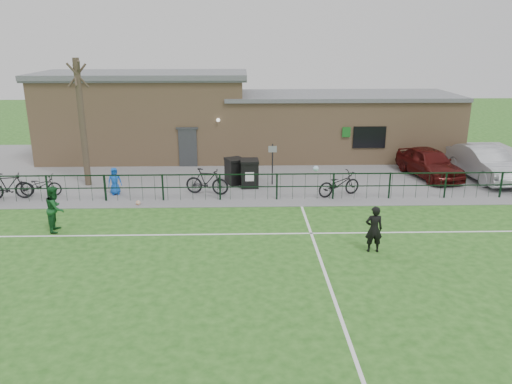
{
  "coord_description": "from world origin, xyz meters",
  "views": [
    {
      "loc": [
        -0.49,
        -12.96,
        6.93
      ],
      "look_at": [
        0.0,
        5.0,
        1.3
      ],
      "focal_mm": 35.0,
      "sensor_mm": 36.0,
      "label": 1
    }
  ],
  "objects_px": {
    "wheelie_bin_left": "(249,174)",
    "spectator_child": "(115,181)",
    "bicycle_b": "(9,186)",
    "sign_post": "(272,164)",
    "car_maroon": "(429,163)",
    "wheelie_bin_right": "(235,172)",
    "car_silver": "(484,163)",
    "bicycle_e": "(339,184)",
    "outfield_player": "(55,209)",
    "bicycle_c": "(41,185)",
    "bicycle_d": "(207,181)",
    "ball_ground": "(138,203)",
    "bare_tree": "(82,124)"
  },
  "relations": [
    {
      "from": "bicycle_b",
      "to": "bicycle_d",
      "type": "height_order",
      "value": "bicycle_d"
    },
    {
      "from": "bicycle_e",
      "to": "ball_ground",
      "type": "xyz_separation_m",
      "value": [
        -8.83,
        -1.04,
        -0.47
      ]
    },
    {
      "from": "sign_post",
      "to": "bicycle_e",
      "type": "xyz_separation_m",
      "value": [
        2.9,
        -1.86,
        -0.45
      ]
    },
    {
      "from": "car_silver",
      "to": "bicycle_e",
      "type": "height_order",
      "value": "car_silver"
    },
    {
      "from": "bicycle_c",
      "to": "spectator_child",
      "type": "relative_size",
      "value": 1.48
    },
    {
      "from": "sign_post",
      "to": "outfield_player",
      "type": "bearing_deg",
      "value": -145.51
    },
    {
      "from": "bicycle_b",
      "to": "outfield_player",
      "type": "relative_size",
      "value": 1.17
    },
    {
      "from": "bicycle_b",
      "to": "spectator_child",
      "type": "distance_m",
      "value": 4.54
    },
    {
      "from": "spectator_child",
      "to": "bicycle_e",
      "type": "bearing_deg",
      "value": -23.73
    },
    {
      "from": "car_maroon",
      "to": "car_silver",
      "type": "xyz_separation_m",
      "value": [
        2.64,
        -0.42,
        0.07
      ]
    },
    {
      "from": "bicycle_e",
      "to": "outfield_player",
      "type": "distance_m",
      "value": 11.9
    },
    {
      "from": "bicycle_d",
      "to": "wheelie_bin_left",
      "type": "bearing_deg",
      "value": -46.5
    },
    {
      "from": "bicycle_b",
      "to": "spectator_child",
      "type": "height_order",
      "value": "spectator_child"
    },
    {
      "from": "bicycle_c",
      "to": "bicycle_d",
      "type": "relative_size",
      "value": 0.92
    },
    {
      "from": "car_maroon",
      "to": "bicycle_c",
      "type": "relative_size",
      "value": 2.39
    },
    {
      "from": "bicycle_b",
      "to": "bicycle_d",
      "type": "xyz_separation_m",
      "value": [
        8.68,
        0.5,
        0.0
      ]
    },
    {
      "from": "car_silver",
      "to": "bicycle_b",
      "type": "height_order",
      "value": "car_silver"
    },
    {
      "from": "sign_post",
      "to": "ball_ground",
      "type": "bearing_deg",
      "value": -153.93
    },
    {
      "from": "wheelie_bin_left",
      "to": "sign_post",
      "type": "distance_m",
      "value": 1.22
    },
    {
      "from": "sign_post",
      "to": "car_silver",
      "type": "distance_m",
      "value": 10.75
    },
    {
      "from": "bicycle_d",
      "to": "car_silver",
      "type": "bearing_deg",
      "value": -67.97
    },
    {
      "from": "wheelie_bin_right",
      "to": "spectator_child",
      "type": "bearing_deg",
      "value": 172.43
    },
    {
      "from": "ball_ground",
      "to": "bicycle_c",
      "type": "bearing_deg",
      "value": 163.06
    },
    {
      "from": "bicycle_c",
      "to": "spectator_child",
      "type": "xyz_separation_m",
      "value": [
        3.3,
        0.11,
        0.14
      ]
    },
    {
      "from": "bare_tree",
      "to": "sign_post",
      "type": "height_order",
      "value": "bare_tree"
    },
    {
      "from": "car_silver",
      "to": "bicycle_b",
      "type": "bearing_deg",
      "value": -177.82
    },
    {
      "from": "bicycle_d",
      "to": "outfield_player",
      "type": "height_order",
      "value": "outfield_player"
    },
    {
      "from": "wheelie_bin_left",
      "to": "wheelie_bin_right",
      "type": "height_order",
      "value": "wheelie_bin_left"
    },
    {
      "from": "sign_post",
      "to": "bicycle_c",
      "type": "distance_m",
      "value": 10.66
    },
    {
      "from": "car_maroon",
      "to": "bicycle_c",
      "type": "height_order",
      "value": "car_maroon"
    },
    {
      "from": "wheelie_bin_right",
      "to": "car_maroon",
      "type": "height_order",
      "value": "car_maroon"
    },
    {
      "from": "wheelie_bin_left",
      "to": "bare_tree",
      "type": "bearing_deg",
      "value": 173.91
    },
    {
      "from": "bicycle_b",
      "to": "bicycle_d",
      "type": "bearing_deg",
      "value": -97.28
    },
    {
      "from": "wheelie_bin_right",
      "to": "bicycle_b",
      "type": "relative_size",
      "value": 0.58
    },
    {
      "from": "car_silver",
      "to": "spectator_child",
      "type": "bearing_deg",
      "value": -177.97
    },
    {
      "from": "bare_tree",
      "to": "bicycle_e",
      "type": "distance_m",
      "value": 12.25
    },
    {
      "from": "bare_tree",
      "to": "spectator_child",
      "type": "xyz_separation_m",
      "value": [
        1.69,
        -1.58,
        -2.36
      ]
    },
    {
      "from": "bare_tree",
      "to": "bicycle_c",
      "type": "height_order",
      "value": "bare_tree"
    },
    {
      "from": "car_maroon",
      "to": "bicycle_d",
      "type": "relative_size",
      "value": 2.19
    },
    {
      "from": "bicycle_e",
      "to": "outfield_player",
      "type": "bearing_deg",
      "value": 86.56
    },
    {
      "from": "wheelie_bin_right",
      "to": "bicycle_b",
      "type": "distance_m",
      "value": 10.18
    },
    {
      "from": "wheelie_bin_left",
      "to": "spectator_child",
      "type": "distance_m",
      "value": 6.22
    },
    {
      "from": "car_maroon",
      "to": "wheelie_bin_right",
      "type": "bearing_deg",
      "value": 173.49
    },
    {
      "from": "wheelie_bin_left",
      "to": "sign_post",
      "type": "height_order",
      "value": "sign_post"
    },
    {
      "from": "bicycle_e",
      "to": "ball_ground",
      "type": "bearing_deg",
      "value": 74.26
    },
    {
      "from": "bicycle_e",
      "to": "bare_tree",
      "type": "bearing_deg",
      "value": 57.7
    },
    {
      "from": "sign_post",
      "to": "spectator_child",
      "type": "xyz_separation_m",
      "value": [
        -7.25,
        -1.38,
        -0.38
      ]
    },
    {
      "from": "outfield_player",
      "to": "bicycle_c",
      "type": "bearing_deg",
      "value": 21.22
    },
    {
      "from": "spectator_child",
      "to": "ball_ground",
      "type": "bearing_deg",
      "value": -69.99
    },
    {
      "from": "car_silver",
      "to": "ball_ground",
      "type": "distance_m",
      "value": 17.06
    }
  ]
}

